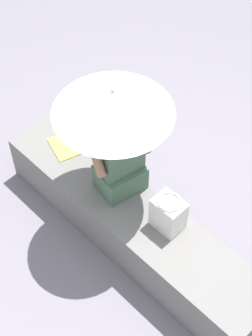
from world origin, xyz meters
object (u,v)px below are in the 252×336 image
at_px(parasol, 113,102).
at_px(magazine, 64,146).
at_px(handbag_black, 168,214).
at_px(person_seated, 120,153).

xyz_separation_m(parasol, magazine, (0.61, 0.01, -0.91)).
bearing_deg(handbag_black, person_seated, -0.72).
bearing_deg(person_seated, parasol, 76.79).
bearing_deg(magazine, person_seated, -158.51).
xyz_separation_m(person_seated, parasol, (0.01, 0.04, 0.53)).
relative_size(person_seated, parasol, 0.86).
relative_size(parasol, magazine, 3.73).
distance_m(person_seated, magazine, 0.73).
height_order(handbag_black, magazine, handbag_black).
distance_m(person_seated, parasol, 0.53).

